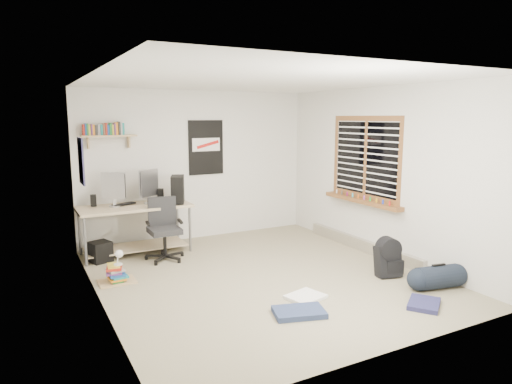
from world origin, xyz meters
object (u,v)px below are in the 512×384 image
backpack (388,261)px  duffel_bag (438,277)px  desk (136,230)px  book_stack (116,271)px  office_chair (164,227)px

backpack → duffel_bag: duffel_bag is taller
backpack → desk: bearing=150.0°
duffel_bag → book_stack: bearing=159.9°
duffel_bag → desk: bearing=143.1°
desk → office_chair: office_chair is taller
office_chair → desk: bearing=128.0°
desk → office_chair: size_ratio=1.82×
book_stack → office_chair: bearing=37.1°
desk → duffel_bag: desk is taller
office_chair → backpack: size_ratio=2.21×
desk → book_stack: (-0.52, -1.14, -0.21)m
desk → book_stack: bearing=-120.6°
book_stack → desk: bearing=65.5°
duffel_bag → book_stack: 3.97m
office_chair → duffel_bag: office_chair is taller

